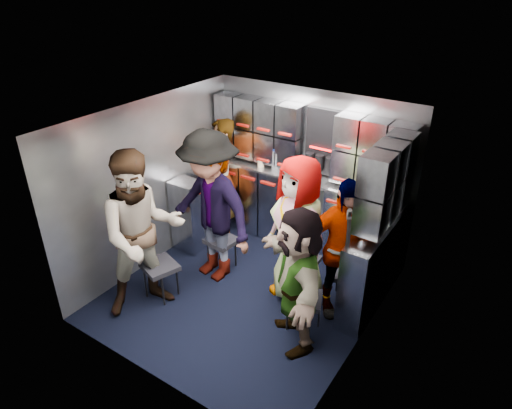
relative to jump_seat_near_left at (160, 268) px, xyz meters
The scene contains 29 objects.
floor 1.06m from the jump_seat_near_left, 36.75° to the left, with size 3.00×3.00×0.00m, color black.
wall_back 2.33m from the jump_seat_near_left, 69.33° to the left, with size 2.80×0.04×2.10m, color gray.
wall_left 1.08m from the jump_seat_near_left, 136.13° to the left, with size 0.04×3.00×2.10m, color gray.
wall_right 2.36m from the jump_seat_near_left, 15.05° to the left, with size 0.04×3.00×2.10m, color gray.
ceiling 1.97m from the jump_seat_near_left, 36.75° to the left, with size 2.80×3.00×0.02m, color silver.
cart_bank_back 2.04m from the jump_seat_near_left, 67.24° to the left, with size 2.68×0.38×0.99m, color #90959F.
cart_bank_left 1.22m from the jump_seat_near_left, 109.30° to the left, with size 0.38×0.76×0.99m, color #90959F.
counter 2.13m from the jump_seat_near_left, 67.24° to the left, with size 2.68×0.42×0.03m, color #B8BBC0.
locker_bank_back 2.36m from the jump_seat_near_left, 67.88° to the left, with size 2.68×0.28×0.82m, color #90959F.
locker_bank_right 2.65m from the jump_seat_near_left, 32.30° to the left, with size 0.28×1.00×0.82m, color #90959F.
right_cabinet 2.36m from the jump_seat_near_left, 30.25° to the left, with size 0.28×1.20×1.00m, color #90959F.
coffee_niche 2.47m from the jump_seat_near_left, 64.16° to the left, with size 0.46×0.16×0.84m, color black, non-canonical shape.
red_latch_strip 1.92m from the jump_seat_near_left, 64.85° to the left, with size 2.60×0.02×0.03m, color maroon.
jump_seat_near_left is the anchor object (origin of this frame).
jump_seat_mid_left 0.88m from the jump_seat_near_left, 74.48° to the left, with size 0.39×0.37×0.42m.
jump_seat_center 1.66m from the jump_seat_near_left, 39.40° to the left, with size 0.36×0.34×0.40m.
jump_seat_mid_right 2.09m from the jump_seat_near_left, 31.34° to the left, with size 0.43×0.43×0.40m.
jump_seat_near_right 1.68m from the jump_seat_near_left, 14.64° to the left, with size 0.45×0.44×0.42m.
attendant_standing 1.62m from the jump_seat_near_left, 99.67° to the left, with size 0.61×0.40×1.68m, color black.
attendant_arc_a 0.57m from the jump_seat_near_left, 90.00° to the right, with size 0.91×0.71×1.87m, color black.
attendant_arc_b 0.89m from the jump_seat_near_left, 70.56° to the left, with size 1.21×0.70×1.87m, color black.
attendant_arc_c 1.62m from the jump_seat_near_left, 34.24° to the left, with size 0.85×0.55×1.73m, color black.
attendant_arc_d 2.04m from the jump_seat_near_left, 26.93° to the left, with size 0.94×0.39×1.60m, color black.
attendant_arc_e 1.68m from the jump_seat_near_left, ahead, with size 1.41×0.45×1.53m, color black.
bottle_left 2.02m from the jump_seat_near_left, 78.25° to the left, with size 0.06×0.06×0.26m, color white.
bottle_mid 2.03m from the jump_seat_near_left, 76.88° to the left, with size 0.07×0.07×0.24m, color white.
bottle_right 2.65m from the jump_seat_near_left, 45.97° to the left, with size 0.07×0.07×0.22m, color white.
cup_left 1.95m from the jump_seat_near_left, 84.35° to the left, with size 0.09×0.09×0.09m, color #CBB78F.
cup_right 2.40m from the jump_seat_near_left, 52.34° to the left, with size 0.08×0.08×0.10m, color #CBB78F.
Camera 1 is at (2.46, -3.50, 3.45)m, focal length 32.00 mm.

